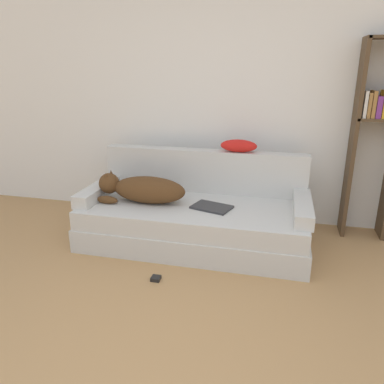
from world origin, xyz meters
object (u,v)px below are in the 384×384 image
(couch, at_px, (194,224))
(power_adapter, at_px, (156,278))
(throw_pillow, at_px, (239,146))
(dog, at_px, (142,189))
(bookshelf, at_px, (375,130))
(laptop, at_px, (212,207))

(couch, distance_m, power_adapter, 0.75)
(throw_pillow, xyz_separation_m, power_adapter, (-0.47, -1.11, -0.84))
(throw_pillow, bearing_deg, dog, -150.80)
(dog, distance_m, power_adapter, 0.89)
(bookshelf, bearing_deg, dog, -162.62)
(dog, height_order, power_adapter, dog)
(bookshelf, bearing_deg, throw_pillow, -171.60)
(couch, distance_m, throw_pillow, 0.85)
(laptop, distance_m, power_adapter, 0.82)
(laptop, distance_m, bookshelf, 1.64)
(couch, distance_m, dog, 0.58)
(throw_pillow, relative_size, power_adapter, 4.93)
(laptop, height_order, bookshelf, bookshelf)
(throw_pillow, height_order, bookshelf, bookshelf)
(couch, relative_size, dog, 2.46)
(couch, relative_size, laptop, 5.28)
(couch, xyz_separation_m, bookshelf, (1.54, 0.58, 0.84))
(throw_pillow, distance_m, bookshelf, 1.23)
(throw_pillow, distance_m, power_adapter, 1.48)
(dog, distance_m, throw_pillow, 1.00)
(couch, bearing_deg, power_adapter, -100.93)
(power_adapter, bearing_deg, couch, 79.07)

